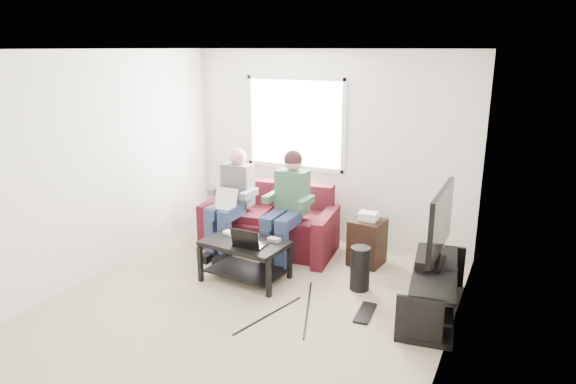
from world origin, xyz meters
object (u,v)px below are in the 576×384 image
(sofa, at_px, (270,225))
(subwoofer, at_px, (360,268))
(coffee_table, at_px, (245,251))
(end_table, at_px, (367,241))
(tv_stand, at_px, (433,292))
(tv, at_px, (440,223))

(sofa, distance_m, subwoofer, 1.64)
(coffee_table, height_order, end_table, end_table)
(sofa, distance_m, tv_stand, 2.47)
(tv_stand, xyz_separation_m, end_table, (-0.97, 0.87, 0.09))
(sofa, distance_m, end_table, 1.34)
(tv_stand, relative_size, tv, 1.34)
(coffee_table, height_order, subwoofer, subwoofer)
(coffee_table, relative_size, tv_stand, 0.68)
(tv_stand, xyz_separation_m, subwoofer, (-0.83, 0.16, 0.04))
(sofa, relative_size, coffee_table, 1.89)
(tv_stand, bearing_deg, subwoofer, 169.26)
(tv, height_order, end_table, tv)
(sofa, bearing_deg, coffee_table, -78.38)
(coffee_table, xyz_separation_m, end_table, (1.13, 1.06, -0.05))
(end_table, bearing_deg, tv, -38.33)
(coffee_table, bearing_deg, tv_stand, 5.10)
(tv, relative_size, end_table, 1.63)
(sofa, height_order, subwoofer, sofa)
(tv, bearing_deg, coffee_table, -172.20)
(tv_stand, relative_size, subwoofer, 2.96)
(tv, xyz_separation_m, subwoofer, (-0.83, 0.06, -0.68))
(sofa, bearing_deg, tv, -17.89)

